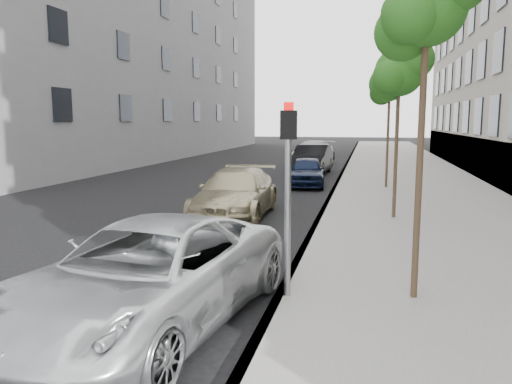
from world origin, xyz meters
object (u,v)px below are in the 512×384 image
(tree_mid, at_px, (400,72))
(sedan_rear, at_px, (312,153))
(tree_near, at_px, (429,8))
(minivan, at_px, (149,275))
(sedan_black, at_px, (312,160))
(signal_pole, at_px, (288,176))
(suv, at_px, (236,194))
(tree_far, at_px, (390,85))
(sedan_blue, at_px, (307,171))

(tree_mid, relative_size, sedan_rear, 0.92)
(tree_near, distance_m, minivan, 5.40)
(minivan, xyz_separation_m, sedan_black, (-0.00, 20.00, 0.05))
(signal_pole, bearing_deg, sedan_black, 81.53)
(minivan, bearing_deg, suv, 104.64)
(tree_mid, bearing_deg, tree_far, 90.00)
(sedan_black, bearing_deg, signal_pole, -81.45)
(tree_near, relative_size, sedan_rear, 0.96)
(sedan_black, bearing_deg, minivan, -86.67)
(signal_pole, xyz_separation_m, minivan, (-1.72, -1.22, -1.27))
(sedan_black, bearing_deg, sedan_blue, -82.91)
(sedan_rear, bearing_deg, sedan_blue, -76.35)
(tree_near, relative_size, tree_far, 1.03)
(tree_far, distance_m, sedan_blue, 4.90)
(tree_far, bearing_deg, tree_near, -90.00)
(tree_mid, height_order, suv, tree_mid)
(tree_mid, xyz_separation_m, signal_pole, (-1.93, -6.87, -2.11))
(tree_far, relative_size, sedan_black, 1.04)
(sedan_blue, height_order, sedan_rear, sedan_rear)
(signal_pole, height_order, sedan_rear, signal_pole)
(minivan, height_order, sedan_blue, minivan)
(tree_mid, distance_m, minivan, 9.49)
(tree_mid, bearing_deg, minivan, -114.26)
(tree_far, bearing_deg, sedan_rear, 111.10)
(tree_far, xyz_separation_m, sedan_blue, (-3.33, 0.62, -3.55))
(signal_pole, relative_size, suv, 0.61)
(suv, relative_size, sedan_blue, 1.29)
(tree_far, distance_m, signal_pole, 13.68)
(minivan, bearing_deg, tree_near, 31.79)
(tree_far, distance_m, sedan_rear, 12.24)
(sedan_blue, xyz_separation_m, sedan_rear, (-0.90, 10.34, 0.12))
(minivan, distance_m, suv, 7.85)
(sedan_blue, distance_m, sedan_rear, 10.38)
(tree_near, bearing_deg, tree_mid, 90.00)
(tree_mid, relative_size, sedan_blue, 1.28)
(tree_far, height_order, minivan, tree_far)
(tree_near, distance_m, suv, 8.52)
(tree_far, relative_size, suv, 1.01)
(tree_near, xyz_separation_m, suv, (-4.51, 6.22, -3.69))
(sedan_black, bearing_deg, tree_far, -52.77)
(tree_near, height_order, tree_far, tree_near)
(suv, relative_size, sedan_rear, 0.92)
(tree_mid, bearing_deg, suv, -176.46)
(tree_far, bearing_deg, suv, -123.63)
(tree_far, bearing_deg, tree_mid, -90.00)
(suv, height_order, sedan_black, sedan_black)
(tree_far, bearing_deg, minivan, -104.02)
(suv, distance_m, sedan_rear, 17.74)
(sedan_blue, height_order, sedan_black, sedan_black)
(minivan, bearing_deg, tree_far, 84.28)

